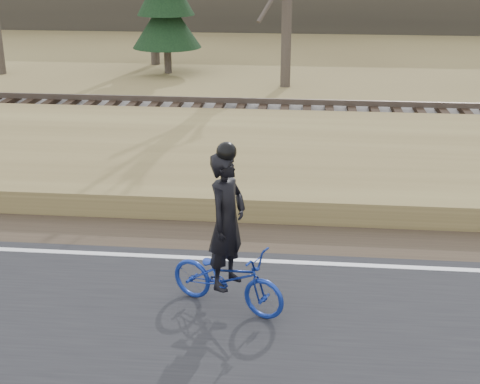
{
  "coord_description": "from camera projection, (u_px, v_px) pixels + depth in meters",
  "views": [
    {
      "loc": [
        -0.06,
        -9.25,
        4.81
      ],
      "look_at": [
        -1.03,
        0.5,
        1.1
      ],
      "focal_mm": 50.0,
      "sensor_mm": 36.0,
      "label": 1
    }
  ],
  "objects": [
    {
      "name": "ballast",
      "position": [
        307.0,
        125.0,
        17.67
      ],
      "size": [
        120.0,
        3.0,
        0.45
      ],
      "primitive_type": "cube",
      "color": "slate",
      "rests_on": "ground"
    },
    {
      "name": "railroad",
      "position": [
        307.0,
        113.0,
        17.56
      ],
      "size": [
        120.0,
        2.4,
        0.29
      ],
      "color": "black",
      "rests_on": "ballast"
    },
    {
      "name": "edge_line",
      "position": [
        303.0,
        263.0,
        10.46
      ],
      "size": [
        120.0,
        0.12,
        0.01
      ],
      "primitive_type": "cube",
      "color": "silver",
      "rests_on": "road"
    },
    {
      "name": "road",
      "position": [
        301.0,
        367.0,
        7.96
      ],
      "size": [
        120.0,
        6.0,
        0.06
      ],
      "primitive_type": "cube",
      "color": "black",
      "rests_on": "ground"
    },
    {
      "name": "shoulder",
      "position": [
        304.0,
        239.0,
        11.41
      ],
      "size": [
        120.0,
        1.6,
        0.04
      ],
      "primitive_type": "cube",
      "color": "#473A2B",
      "rests_on": "ground"
    },
    {
      "name": "cyclist",
      "position": [
        227.0,
        256.0,
        8.94
      ],
      "size": [
        1.82,
        1.25,
        2.37
      ],
      "rotation": [
        0.0,
        0.0,
        1.15
      ],
      "color": "navy",
      "rests_on": "road"
    },
    {
      "name": "ground",
      "position": [
        303.0,
        272.0,
        10.3
      ],
      "size": [
        120.0,
        120.0,
        0.0
      ],
      "primitive_type": "plane",
      "color": "olive",
      "rests_on": "ground"
    },
    {
      "name": "embankment",
      "position": [
        305.0,
        171.0,
        14.13
      ],
      "size": [
        120.0,
        5.0,
        0.44
      ],
      "primitive_type": "cube",
      "color": "olive",
      "rests_on": "ground"
    }
  ]
}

